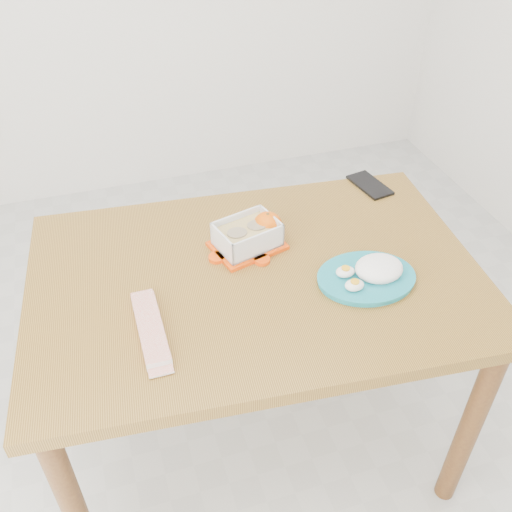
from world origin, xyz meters
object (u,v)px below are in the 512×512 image
object	(u,v)px
rice_plate	(371,273)
dining_table	(256,299)
orange_fruit	(268,226)
smartphone	(370,185)
food_container	(247,236)

from	to	relation	value
rice_plate	dining_table	bearing A→B (deg)	162.21
rice_plate	orange_fruit	bearing A→B (deg)	133.11
orange_fruit	smartphone	distance (m)	0.44
rice_plate	smartphone	size ratio (longest dim) A/B	1.78
orange_fruit	rice_plate	world-z (taller)	orange_fruit
smartphone	food_container	bearing A→B (deg)	-169.16
dining_table	orange_fruit	distance (m)	0.21
dining_table	smartphone	distance (m)	0.59
dining_table	food_container	distance (m)	0.18
rice_plate	smartphone	distance (m)	0.47
orange_fruit	rice_plate	bearing A→B (deg)	-51.72
orange_fruit	smartphone	size ratio (longest dim) A/B	0.54
dining_table	smartphone	xyz separation A→B (m)	(0.49, 0.30, 0.10)
food_container	orange_fruit	bearing A→B (deg)	3.58
food_container	smartphone	size ratio (longest dim) A/B	1.41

